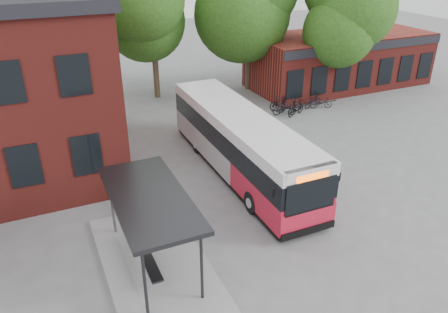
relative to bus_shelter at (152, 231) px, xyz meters
name	(u,v)px	position (x,y,z in m)	size (l,w,h in m)	color
ground	(253,219)	(4.50, 1.00, -1.45)	(100.00, 100.00, 0.00)	slate
shop_row	(339,60)	(19.50, 15.00, 0.55)	(14.00, 6.20, 4.00)	maroon
bus_shelter	(152,231)	(0.00, 0.00, 0.00)	(3.60, 7.00, 2.90)	#28282B
bike_rail	(305,108)	(13.78, 11.00, -1.26)	(5.20, 0.10, 0.38)	#28282B
tree_0	(45,30)	(-1.50, 17.00, 4.05)	(7.92, 7.92, 11.00)	#214913
tree_1	(153,25)	(5.50, 18.00, 3.75)	(7.92, 7.92, 10.40)	#214913
tree_2	(249,16)	(12.50, 17.00, 4.05)	(7.92, 7.92, 11.00)	#214913
tree_3	(338,32)	(17.50, 13.00, 3.19)	(7.04, 7.04, 9.28)	#214913
city_bus	(240,144)	(5.85, 4.96, 0.09)	(2.58, 12.09, 3.07)	red
bicycle_0	(284,109)	(12.04, 10.83, -1.05)	(0.53, 1.53, 0.81)	black
bicycle_1	(280,102)	(12.34, 11.95, -0.96)	(0.46, 1.63, 0.98)	black
bicycle_2	(289,106)	(12.61, 11.19, -1.01)	(0.59, 1.68, 0.88)	black
bicycle_3	(296,108)	(12.72, 10.48, -0.91)	(0.51, 1.80, 1.08)	black
bicycle_4	(313,100)	(14.70, 11.41, -0.98)	(0.63, 1.79, 0.94)	black
bicycle_6	(321,103)	(15.03, 10.90, -1.05)	(0.54, 1.54, 0.81)	#2A2A2F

